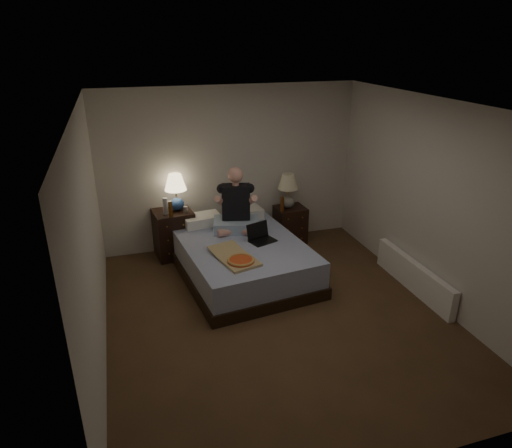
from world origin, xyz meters
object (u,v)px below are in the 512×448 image
object	(u,v)px
water_bottle	(165,206)
soda_can	(186,210)
beer_bottle_left	(171,209)
laptop	(263,234)
lamp_left	(176,192)
pizza_box	(241,261)
radiator	(414,276)
nightstand_left	(174,233)
person	(236,200)
nightstand_right	(290,225)
beer_bottle_right	(282,204)
lamp_right	(288,191)
bed	(242,259)

from	to	relation	value
water_bottle	soda_can	bearing A→B (deg)	-4.69
beer_bottle_left	laptop	size ratio (longest dim) A/B	0.68
soda_can	beer_bottle_left	bearing A→B (deg)	-160.80
lamp_left	water_bottle	distance (m)	0.27
beer_bottle_left	pizza_box	bearing A→B (deg)	-63.25
radiator	nightstand_left	bearing A→B (deg)	145.72
nightstand_left	person	world-z (taller)	person
nightstand_right	lamp_left	world-z (taller)	lamp_left
water_bottle	pizza_box	xyz separation A→B (m)	(0.74, -1.45, -0.29)
nightstand_left	pizza_box	distance (m)	1.68
beer_bottle_right	lamp_right	bearing A→B (deg)	41.22
water_bottle	person	world-z (taller)	person
beer_bottle_left	pizza_box	xyz separation A→B (m)	(0.68, -1.35, -0.28)
lamp_left	pizza_box	world-z (taller)	lamp_left
water_bottle	nightstand_right	bearing A→B (deg)	1.28
bed	pizza_box	xyz separation A→B (m)	(-0.18, -0.62, 0.30)
bed	person	bearing A→B (deg)	78.40
nightstand_left	lamp_right	xyz separation A→B (m)	(1.82, -0.04, 0.52)
nightstand_left	person	distance (m)	1.17
person	pizza_box	bearing A→B (deg)	-87.82
bed	lamp_left	xyz separation A→B (m)	(-0.74, 0.95, 0.75)
nightstand_right	beer_bottle_left	xyz separation A→B (m)	(-1.92, -0.15, 0.54)
bed	soda_can	bearing A→B (deg)	121.51
lamp_left	laptop	bearing A→B (deg)	-44.95
lamp_left	person	distance (m)	0.94
lamp_left	beer_bottle_left	world-z (taller)	lamp_left
beer_bottle_left	pizza_box	size ratio (longest dim) A/B	0.30
beer_bottle_left	pizza_box	world-z (taller)	beer_bottle_left
beer_bottle_right	pizza_box	world-z (taller)	beer_bottle_right
lamp_left	radiator	distance (m)	3.55
nightstand_right	lamp_right	xyz separation A→B (m)	(-0.05, 0.01, 0.58)
laptop	nightstand_right	bearing A→B (deg)	31.04
nightstand_right	lamp_right	distance (m)	0.58
nightstand_left	nightstand_right	bearing A→B (deg)	-8.63
soda_can	beer_bottle_right	distance (m)	1.50
beer_bottle_right	nightstand_right	bearing A→B (deg)	30.89
lamp_right	radiator	distance (m)	2.31
bed	radiator	distance (m)	2.33
soda_can	lamp_right	bearing A→B (deg)	2.64
beer_bottle_right	laptop	xyz separation A→B (m)	(-0.59, -0.83, -0.07)
nightstand_left	beer_bottle_left	size ratio (longest dim) A/B	3.15
soda_can	pizza_box	distance (m)	1.51
water_bottle	person	xyz separation A→B (m)	(0.96, -0.40, 0.13)
nightstand_left	lamp_right	distance (m)	1.89
lamp_left	lamp_right	size ratio (longest dim) A/B	1.00
water_bottle	lamp_left	bearing A→B (deg)	33.67
nightstand_left	beer_bottle_right	size ratio (longest dim) A/B	3.15
water_bottle	pizza_box	bearing A→B (deg)	-62.96
beer_bottle_left	radiator	size ratio (longest dim) A/B	0.14
nightstand_right	laptop	distance (m)	1.27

